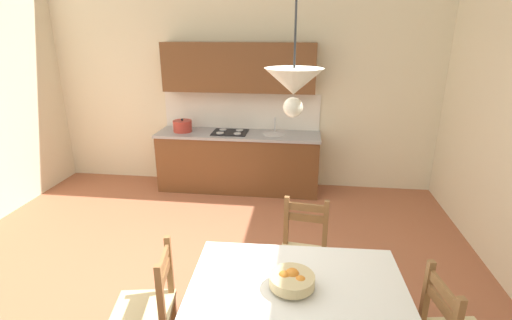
% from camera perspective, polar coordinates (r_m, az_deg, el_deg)
% --- Properties ---
extents(ground_plane, '(6.49, 6.51, 0.10)m').
position_cam_1_polar(ground_plane, '(3.80, -9.81, -20.72)').
color(ground_plane, '#A86042').
extents(wall_back, '(6.49, 0.12, 4.11)m').
position_cam_1_polar(wall_back, '(5.88, -2.24, 15.97)').
color(wall_back, beige).
rests_on(wall_back, ground_plane).
extents(kitchen_cabinetry, '(2.45, 0.63, 2.20)m').
position_cam_1_polar(kitchen_cabinetry, '(5.74, -2.72, 3.76)').
color(kitchen_cabinetry, brown).
rests_on(kitchen_cabinetry, ground_plane).
extents(dining_table, '(1.48, 1.08, 0.75)m').
position_cam_1_polar(dining_table, '(2.72, 6.16, -20.45)').
color(dining_table, '#56331C').
rests_on(dining_table, ground_plane).
extents(dining_chair_tv_side, '(0.49, 0.49, 0.93)m').
position_cam_1_polar(dining_chair_tv_side, '(3.06, -15.87, -20.76)').
color(dining_chair_tv_side, '#D1BC89').
rests_on(dining_chair_tv_side, ground_plane).
extents(dining_chair_kitchen_side, '(0.46, 0.46, 0.93)m').
position_cam_1_polar(dining_chair_kitchen_side, '(3.55, 7.05, -13.88)').
color(dining_chair_kitchen_side, '#D1BC89').
rests_on(dining_chair_kitchen_side, ground_plane).
extents(fruit_bowl, '(0.30, 0.30, 0.12)m').
position_cam_1_polar(fruit_bowl, '(2.61, 5.41, -17.54)').
color(fruit_bowl, tan).
rests_on(fruit_bowl, dining_table).
extents(pendant_lamp, '(0.32, 0.32, 0.80)m').
position_cam_1_polar(pendant_lamp, '(2.08, 5.70, 11.42)').
color(pendant_lamp, black).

